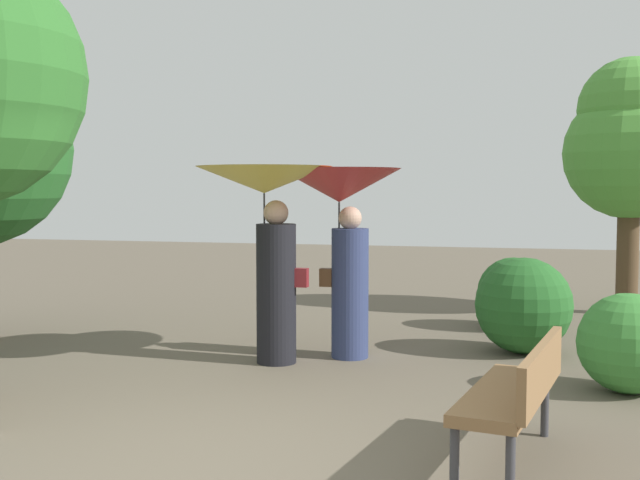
{
  "coord_description": "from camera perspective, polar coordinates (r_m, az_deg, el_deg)",
  "views": [
    {
      "loc": [
        2.14,
        -4.71,
        1.87
      ],
      "look_at": [
        0.0,
        3.62,
        1.29
      ],
      "focal_mm": 43.49,
      "sensor_mm": 36.0,
      "label": 1
    }
  ],
  "objects": [
    {
      "name": "tree_near_right",
      "position": [
        12.32,
        21.89,
        6.8
      ],
      "size": [
        1.92,
        1.92,
        3.78
      ],
      "color": "#4C3823",
      "rests_on": "ground"
    },
    {
      "name": "bush_behind_bench",
      "position": [
        9.07,
        14.75,
        -4.68
      ],
      "size": [
        1.09,
        1.09,
        1.09
      ],
      "primitive_type": "sphere",
      "color": "#235B23",
      "rests_on": "ground"
    },
    {
      "name": "ground_plane",
      "position": [
        5.5,
        -9.81,
        -16.11
      ],
      "size": [
        40.0,
        40.0,
        0.0
      ],
      "primitive_type": "plane",
      "color": "brown"
    },
    {
      "name": "bush_path_left",
      "position": [
        7.65,
        21.74,
        -7.06
      ],
      "size": [
        0.92,
        0.92,
        0.92
      ],
      "primitive_type": "sphere",
      "color": "#387F33",
      "rests_on": "ground"
    },
    {
      "name": "park_bench",
      "position": [
        5.5,
        14.32,
        -10.59
      ],
      "size": [
        0.75,
        1.56,
        0.83
      ],
      "rotation": [
        0.0,
        0.0,
        -1.75
      ],
      "color": "#38383D",
      "rests_on": "ground"
    },
    {
      "name": "bush_path_right",
      "position": [
        10.62,
        14.05,
        -3.8
      ],
      "size": [
        0.95,
        0.95,
        0.95
      ],
      "primitive_type": "sphere",
      "color": "#235B23",
      "rests_on": "ground"
    },
    {
      "name": "person_left",
      "position": [
        8.24,
        -3.84,
        1.82
      ],
      "size": [
        1.45,
        1.45,
        2.1
      ],
      "rotation": [
        0.0,
        0.0,
        1.66
      ],
      "color": "black",
      "rests_on": "ground"
    },
    {
      "name": "person_right",
      "position": [
        8.48,
        1.63,
        1.96
      ],
      "size": [
        1.36,
        1.36,
        2.08
      ],
      "rotation": [
        0.0,
        0.0,
        1.66
      ],
      "color": "navy",
      "rests_on": "ground"
    }
  ]
}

